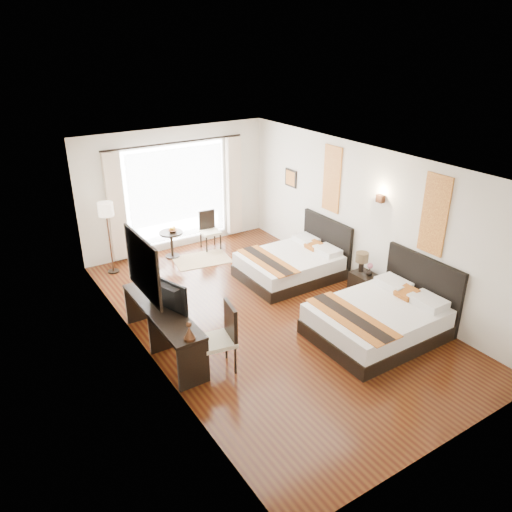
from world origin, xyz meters
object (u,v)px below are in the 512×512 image
desk_chair (219,350)px  floor_lamp (106,214)px  bed_far (293,264)px  window_chair (210,237)px  television (163,296)px  fruit_bowl (173,231)px  console_desk (163,329)px  vase (370,270)px  bed_near (381,318)px  nightstand (363,284)px  table_lamp (362,259)px  side_table (172,244)px

desk_chair → floor_lamp: 4.26m
bed_far → window_chair: 2.36m
bed_far → television: (-3.28, -1.07, 0.71)m
floor_lamp → fruit_bowl: bearing=0.6°
console_desk → window_chair: window_chair is taller
vase → console_desk: (-3.99, 0.48, -0.19)m
bed_near → fruit_bowl: bed_near is taller
bed_near → nightstand: 1.38m
table_lamp → window_chair: window_chair is taller
bed_far → table_lamp: bed_far is taller
desk_chair → bed_far: bearing=-135.0°
bed_far → nightstand: 1.54m
television → fruit_bowl: size_ratio=4.02×
table_lamp → side_table: bearing=122.9°
window_chair → bed_far: bearing=23.2°
bed_near → fruit_bowl: 5.07m
vase → table_lamp: bearing=112.0°
bed_near → bed_far: 2.56m
bed_far → window_chair: bearing=108.5°
table_lamp → window_chair: (-1.37, 3.56, -0.49)m
bed_far → nightstand: bearing=-64.5°
table_lamp → television: (-3.90, 0.26, 0.24)m
floor_lamp → window_chair: (2.34, 0.01, -1.03)m
floor_lamp → window_chair: size_ratio=1.73×
bed_far → floor_lamp: bearing=144.2°
vase → floor_lamp: (-3.78, 3.72, 0.73)m
console_desk → desk_chair: desk_chair is taller
vase → fruit_bowl: size_ratio=0.68×
nightstand → floor_lamp: (-3.75, 3.62, 1.07)m
bed_far → floor_lamp: size_ratio=1.29×
bed_far → vase: bed_far is taller
desk_chair → console_desk: bearing=-50.3°
desk_chair → window_chair: (2.05, 4.15, -0.05)m
floor_lamp → console_desk: bearing=-93.8°
floor_lamp → fruit_bowl: size_ratio=7.29×
nightstand → fruit_bowl: bearing=122.7°
television → floor_lamp: 3.31m
nightstand → fruit_bowl: size_ratio=2.27×
bed_near → console_desk: bearing=154.4°
vase → floor_lamp: size_ratio=0.09×
nightstand → table_lamp: bearing=122.0°
nightstand → television: 4.03m
vase → bed_near: bearing=-125.5°
bed_far → side_table: size_ratio=3.29×
desk_chair → window_chair: 4.63m
table_lamp → floor_lamp: floor_lamp is taller
nightstand → window_chair: size_ratio=0.54×
desk_chair → side_table: desk_chair is taller
fruit_bowl → vase: bearing=-57.7°
bed_near → nightstand: bed_near is taller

